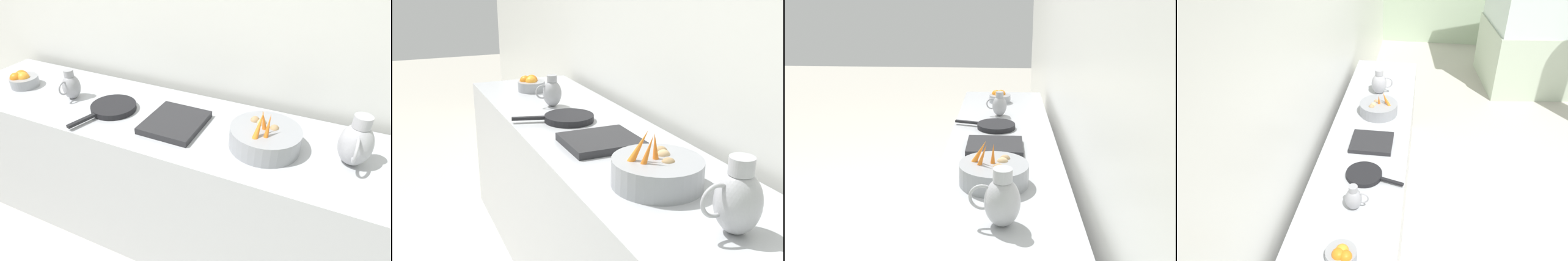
{
  "view_description": "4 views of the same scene",
  "coord_description": "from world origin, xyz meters",
  "views": [
    {
      "loc": [
        -0.07,
        0.89,
        1.89
      ],
      "look_at": [
        -1.3,
        0.31,
        1.01
      ],
      "focal_mm": 31.07,
      "sensor_mm": 36.0,
      "label": 1
    },
    {
      "loc": [
        -0.54,
        2.1,
        1.7
      ],
      "look_at": [
        -1.38,
        0.13,
        0.99
      ],
      "focal_mm": 45.81,
      "sensor_mm": 36.0,
      "label": 2
    },
    {
      "loc": [
        -1.5,
        2.6,
        1.84
      ],
      "look_at": [
        -1.36,
        0.02,
        0.99
      ],
      "focal_mm": 39.69,
      "sensor_mm": 36.0,
      "label": 3
    },
    {
      "loc": [
        -1.1,
        -2.42,
        2.74
      ],
      "look_at": [
        -1.46,
        0.22,
        0.97
      ],
      "focal_mm": 35.05,
      "sensor_mm": 36.0,
      "label": 4
    }
  ],
  "objects": [
    {
      "name": "orange_bowl",
      "position": [
        -1.46,
        -1.04,
        0.95
      ],
      "size": [
        0.18,
        0.18,
        0.1
      ],
      "color": "gray",
      "rests_on": "prep_counter"
    },
    {
      "name": "counter_sink_basin",
      "position": [
        -1.45,
        0.12,
        0.92
      ],
      "size": [
        0.34,
        0.3,
        0.04
      ],
      "primitive_type": "cube",
      "color": "#232326",
      "rests_on": "prep_counter"
    },
    {
      "name": "skillet_on_counter",
      "position": [
        -1.45,
        -0.3,
        0.92
      ],
      "size": [
        0.43,
        0.27,
        0.03
      ],
      "color": "black",
      "rests_on": "prep_counter"
    },
    {
      "name": "metal_pitcher_short",
      "position": [
        -1.47,
        -0.62,
        0.99
      ],
      "size": [
        0.16,
        0.11,
        0.19
      ],
      "color": "#939399",
      "rests_on": "prep_counter"
    },
    {
      "name": "prep_counter",
      "position": [
        -1.49,
        0.2,
        0.45
      ],
      "size": [
        0.69,
        3.24,
        0.91
      ],
      "primitive_type": "cube",
      "color": "#ADAFB5",
      "rests_on": "ground_plane"
    },
    {
      "name": "metal_pitcher_tall",
      "position": [
        -1.5,
        1.01,
        1.02
      ],
      "size": [
        0.21,
        0.15,
        0.25
      ],
      "color": "#A3A3A8",
      "rests_on": "prep_counter"
    },
    {
      "name": "vegetable_colander",
      "position": [
        -1.46,
        0.61,
        0.96
      ],
      "size": [
        0.35,
        0.35,
        0.23
      ],
      "color": "gray",
      "rests_on": "prep_counter"
    }
  ]
}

